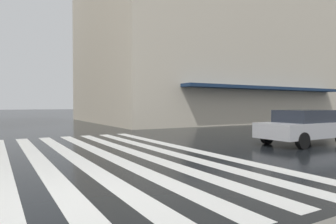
{
  "coord_description": "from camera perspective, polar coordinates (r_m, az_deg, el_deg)",
  "views": [
    {
      "loc": [
        -5.26,
        1.34,
        1.62
      ],
      "look_at": [
        6.83,
        -5.71,
        1.29
      ],
      "focal_mm": 32.0,
      "sensor_mm": 36.0,
      "label": 1
    }
  ],
  "objects": [
    {
      "name": "ground_plane",
      "position": [
        5.67,
        -15.84,
        -15.29
      ],
      "size": [
        220.0,
        220.0,
        0.0
      ],
      "primitive_type": "plane",
      "color": "black"
    },
    {
      "name": "haussmann_block_corner",
      "position": [
        33.89,
        7.38,
        15.9
      ],
      "size": [
        17.67,
        24.65,
        20.7
      ],
      "color": "beige",
      "rests_on": "ground_plane"
    },
    {
      "name": "zebra_crossing",
      "position": [
        9.76,
        -14.42,
        -8.21
      ],
      "size": [
        13.0,
        7.5,
        0.01
      ],
      "color": "silver",
      "rests_on": "ground_plane"
    },
    {
      "name": "car_silver",
      "position": [
        13.53,
        24.63,
        -2.42
      ],
      "size": [
        1.85,
        4.1,
        1.41
      ],
      "color": "#B7B7BC",
      "rests_on": "ground_plane"
    }
  ]
}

